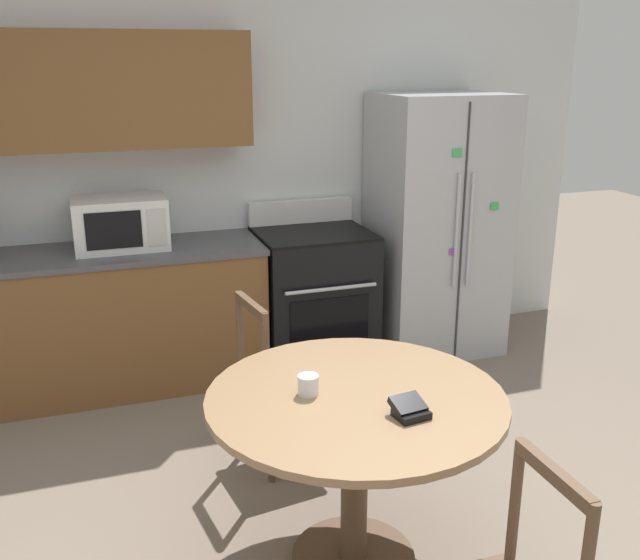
{
  "coord_description": "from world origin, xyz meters",
  "views": [
    {
      "loc": [
        -1.05,
        -2.1,
        2.03
      ],
      "look_at": [
        0.07,
        1.15,
        0.95
      ],
      "focal_mm": 40.0,
      "sensor_mm": 36.0,
      "label": 1
    }
  ],
  "objects_px": {
    "microwave": "(120,223)",
    "candle_glass": "(308,386)",
    "wallet": "(410,410)",
    "oven_range": "(314,296)",
    "refrigerator": "(437,226)",
    "dining_chair_far": "(283,383)"
  },
  "relations": [
    {
      "from": "refrigerator",
      "to": "oven_range",
      "type": "bearing_deg",
      "value": 177.97
    },
    {
      "from": "dining_chair_far",
      "to": "wallet",
      "type": "height_order",
      "value": "dining_chair_far"
    },
    {
      "from": "candle_glass",
      "to": "wallet",
      "type": "height_order",
      "value": "candle_glass"
    },
    {
      "from": "microwave",
      "to": "candle_glass",
      "type": "bearing_deg",
      "value": -74.72
    },
    {
      "from": "wallet",
      "to": "oven_range",
      "type": "bearing_deg",
      "value": 80.4
    },
    {
      "from": "dining_chair_far",
      "to": "candle_glass",
      "type": "relative_size",
      "value": 10.74
    },
    {
      "from": "microwave",
      "to": "dining_chair_far",
      "type": "xyz_separation_m",
      "value": [
        0.67,
        -1.22,
        -0.62
      ]
    },
    {
      "from": "candle_glass",
      "to": "oven_range",
      "type": "bearing_deg",
      "value": 70.92
    },
    {
      "from": "microwave",
      "to": "candle_glass",
      "type": "xyz_separation_m",
      "value": [
        0.55,
        -2.01,
        -0.26
      ]
    },
    {
      "from": "refrigerator",
      "to": "dining_chair_far",
      "type": "xyz_separation_m",
      "value": [
        -1.46,
        -1.13,
        -0.46
      ]
    },
    {
      "from": "oven_range",
      "to": "wallet",
      "type": "height_order",
      "value": "oven_range"
    },
    {
      "from": "dining_chair_far",
      "to": "microwave",
      "type": "bearing_deg",
      "value": -158.9
    },
    {
      "from": "refrigerator",
      "to": "microwave",
      "type": "distance_m",
      "value": 2.13
    },
    {
      "from": "microwave",
      "to": "oven_range",
      "type": "bearing_deg",
      "value": -2.47
    },
    {
      "from": "oven_range",
      "to": "wallet",
      "type": "bearing_deg",
      "value": -99.6
    },
    {
      "from": "microwave",
      "to": "dining_chair_far",
      "type": "distance_m",
      "value": 1.52
    },
    {
      "from": "microwave",
      "to": "dining_chair_far",
      "type": "relative_size",
      "value": 0.61
    },
    {
      "from": "oven_range",
      "to": "microwave",
      "type": "height_order",
      "value": "microwave"
    },
    {
      "from": "wallet",
      "to": "refrigerator",
      "type": "bearing_deg",
      "value": 60.07
    },
    {
      "from": "refrigerator",
      "to": "candle_glass",
      "type": "xyz_separation_m",
      "value": [
        -1.58,
        -1.93,
        -0.1
      ]
    },
    {
      "from": "refrigerator",
      "to": "wallet",
      "type": "bearing_deg",
      "value": -119.93
    },
    {
      "from": "oven_range",
      "to": "candle_glass",
      "type": "xyz_separation_m",
      "value": [
        -0.68,
        -1.96,
        0.33
      ]
    }
  ]
}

